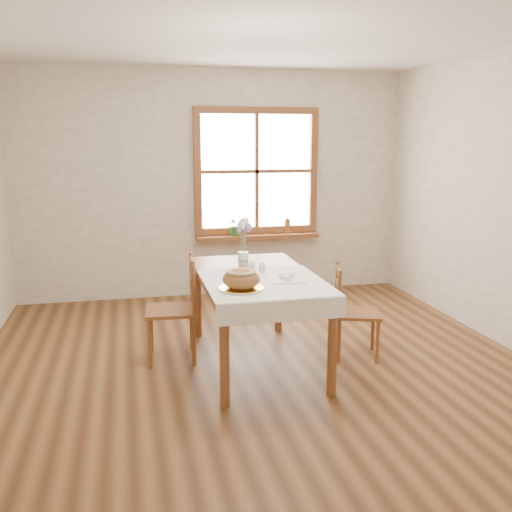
{
  "coord_description": "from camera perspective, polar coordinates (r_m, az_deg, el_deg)",
  "views": [
    {
      "loc": [
        -1.0,
        -4.06,
        1.82
      ],
      "look_at": [
        0.0,
        0.3,
        0.9
      ],
      "focal_mm": 40.0,
      "sensor_mm": 36.0,
      "label": 1
    }
  ],
  "objects": [
    {
      "name": "ground",
      "position": [
        4.56,
        0.86,
        -11.89
      ],
      "size": [
        5.0,
        5.0,
        0.0
      ],
      "primitive_type": "plane",
      "color": "brown",
      "rests_on": "ground"
    },
    {
      "name": "room_walls",
      "position": [
        4.19,
        0.93,
        10.06
      ],
      "size": [
        4.6,
        5.1,
        2.65
      ],
      "color": "white",
      "rests_on": "ground"
    },
    {
      "name": "window",
      "position": [
        6.71,
        0.04,
        8.46
      ],
      "size": [
        1.46,
        0.08,
        1.46
      ],
      "color": "brown",
      "rests_on": "ground"
    },
    {
      "name": "window_sill",
      "position": [
        6.73,
        0.17,
        1.96
      ],
      "size": [
        1.46,
        0.2,
        0.05
      ],
      "color": "brown",
      "rests_on": "ground"
    },
    {
      "name": "dining_table",
      "position": [
        4.62,
        0.0,
        -2.85
      ],
      "size": [
        0.9,
        1.6,
        0.75
      ],
      "color": "brown",
      "rests_on": "ground"
    },
    {
      "name": "table_linen",
      "position": [
        4.31,
        0.9,
        -2.68
      ],
      "size": [
        0.91,
        0.99,
        0.01
      ],
      "primitive_type": "cube",
      "color": "white",
      "rests_on": "dining_table"
    },
    {
      "name": "chair_left",
      "position": [
        4.8,
        -8.51,
        -5.25
      ],
      "size": [
        0.46,
        0.44,
        0.88
      ],
      "primitive_type": null,
      "rotation": [
        0.0,
        0.0,
        -1.64
      ],
      "color": "brown",
      "rests_on": "ground"
    },
    {
      "name": "chair_right",
      "position": [
        4.9,
        10.1,
        -5.5
      ],
      "size": [
        0.48,
        0.46,
        0.79
      ],
      "primitive_type": null,
      "rotation": [
        0.0,
        0.0,
        1.27
      ],
      "color": "brown",
      "rests_on": "ground"
    },
    {
      "name": "bread_plate",
      "position": [
        4.1,
        -1.48,
        -3.27
      ],
      "size": [
        0.39,
        0.39,
        0.02
      ],
      "primitive_type": "cylinder",
      "rotation": [
        0.0,
        0.0,
        -0.27
      ],
      "color": "silver",
      "rests_on": "table_linen"
    },
    {
      "name": "bread_loaf",
      "position": [
        4.08,
        -1.49,
        -2.15
      ],
      "size": [
        0.27,
        0.27,
        0.15
      ],
      "primitive_type": "ellipsoid",
      "color": "#A16E39",
      "rests_on": "bread_plate"
    },
    {
      "name": "egg_napkin",
      "position": [
        4.36,
        3.07,
        -2.4
      ],
      "size": [
        0.28,
        0.24,
        0.01
      ],
      "primitive_type": "cube",
      "rotation": [
        0.0,
        0.0,
        -0.06
      ],
      "color": "white",
      "rests_on": "table_linen"
    },
    {
      "name": "eggs",
      "position": [
        4.35,
        3.08,
        -2.03
      ],
      "size": [
        0.22,
        0.2,
        0.05
      ],
      "primitive_type": null,
      "rotation": [
        0.0,
        0.0,
        -0.06
      ],
      "color": "white",
      "rests_on": "egg_napkin"
    },
    {
      "name": "salt_shaker",
      "position": [
        4.63,
        -0.42,
        -1.0
      ],
      "size": [
        0.06,
        0.06,
        0.1
      ],
      "primitive_type": "cylinder",
      "rotation": [
        0.0,
        0.0,
        0.11
      ],
      "color": "silver",
      "rests_on": "table_linen"
    },
    {
      "name": "pepper_shaker",
      "position": [
        4.58,
        0.6,
        -1.13
      ],
      "size": [
        0.05,
        0.05,
        0.1
      ],
      "primitive_type": "cylinder",
      "rotation": [
        0.0,
        0.0,
        0.01
      ],
      "color": "silver",
      "rests_on": "table_linen"
    },
    {
      "name": "flower_vase",
      "position": [
        4.95,
        -1.28,
        -0.27
      ],
      "size": [
        0.12,
        0.12,
        0.1
      ],
      "primitive_type": "cylinder",
      "rotation": [
        0.0,
        0.0,
        -0.36
      ],
      "color": "silver",
      "rests_on": "dining_table"
    },
    {
      "name": "lavender_bouquet",
      "position": [
        4.91,
        -1.29,
        2.05
      ],
      "size": [
        0.16,
        0.16,
        0.3
      ],
      "primitive_type": null,
      "color": "#7B5FAA",
      "rests_on": "flower_vase"
    },
    {
      "name": "potted_plant",
      "position": [
        6.66,
        -2.05,
        2.87
      ],
      "size": [
        0.28,
        0.3,
        0.19
      ],
      "primitive_type": "imported",
      "rotation": [
        0.0,
        0.0,
        0.36
      ],
      "color": "#2D6C2B",
      "rests_on": "window_sill"
    },
    {
      "name": "amber_bottle",
      "position": [
        6.8,
        3.16,
        3.06
      ],
      "size": [
        0.08,
        0.08,
        0.19
      ],
      "primitive_type": "cylinder",
      "rotation": [
        0.0,
        0.0,
        -0.15
      ],
      "color": "#9E501D",
      "rests_on": "window_sill"
    }
  ]
}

